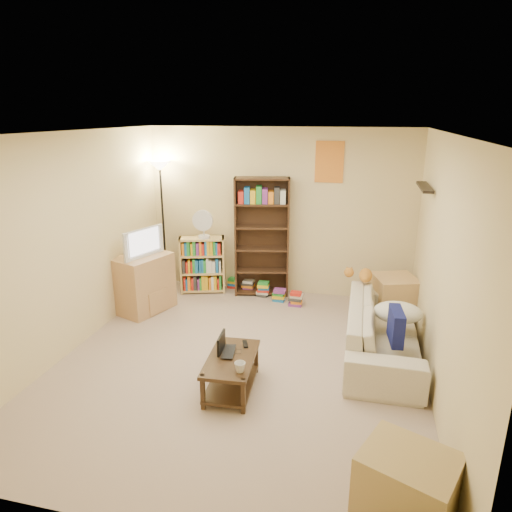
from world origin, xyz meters
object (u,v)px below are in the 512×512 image
coffee_table (231,369)px  tv_stand (143,283)px  short_bookshelf (203,265)px  floor_lamp (161,188)px  desk_fan (203,223)px  mug (240,367)px  tabby_cat (363,275)px  sofa (383,330)px  laptop (233,352)px  side_table (394,298)px  end_cabinet (407,487)px  tall_bookshelf (262,234)px  television (140,242)px

coffee_table → tv_stand: size_ratio=1.05×
short_bookshelf → floor_lamp: 1.34m
short_bookshelf → desk_fan: desk_fan is taller
mug → tv_stand: 2.66m
coffee_table → short_bookshelf: (-1.18, 2.47, 0.21)m
tabby_cat → coffee_table: size_ratio=0.55×
mug → floor_lamp: floor_lamp is taller
sofa → tabby_cat: tabby_cat is taller
laptop → desk_fan: size_ratio=0.73×
floor_lamp → desk_fan: bearing=-12.6°
coffee_table → tv_stand: 2.38m
sofa → coffee_table: bearing=126.5°
floor_lamp → side_table: bearing=-7.9°
floor_lamp → end_cabinet: bearing=-47.6°
tv_stand → floor_lamp: 1.54m
laptop → side_table: size_ratio=0.53×
tabby_cat → tv_stand: 3.01m
short_bookshelf → side_table: bearing=-24.6°
tall_bookshelf → end_cabinet: (1.87, -3.78, -0.70)m
desk_fan → end_cabinet: desk_fan is taller
television → side_table: bearing=-61.6°
sofa → tv_stand: (-3.25, 0.50, 0.10)m
sofa → floor_lamp: (-3.35, 1.48, 1.30)m
floor_lamp → tall_bookshelf: bearing=0.0°
sofa → laptop: sofa is taller
television → short_bookshelf: television is taller
coffee_table → desk_fan: desk_fan is taller
laptop → coffee_table: bearing=174.5°
sofa → desk_fan: desk_fan is taller
laptop → television: bearing=40.3°
tabby_cat → floor_lamp: floor_lamp is taller
tabby_cat → side_table: 0.61m
television → end_cabinet: television is taller
television → end_cabinet: bearing=-109.6°
tv_stand → side_table: (3.42, 0.48, -0.10)m
sofa → desk_fan: bearing=63.4°
tall_bookshelf → floor_lamp: size_ratio=0.90×
sofa → television: 3.36m
sofa → tabby_cat: (-0.26, 0.78, 0.38)m
tabby_cat → television: television is taller
coffee_table → laptop: laptop is taller
tabby_cat → desk_fan: (-2.37, 0.53, 0.43)m
sofa → short_bookshelf: size_ratio=2.33×
side_table → tv_stand: bearing=-171.9°
coffee_table → short_bookshelf: size_ratio=0.97×
mug → desk_fan: 3.04m
television → end_cabinet: (3.35, -2.80, -0.75)m
short_bookshelf → desk_fan: (0.05, -0.04, 0.67)m
mug → tv_stand: size_ratio=0.15×
mug → side_table: 2.78m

